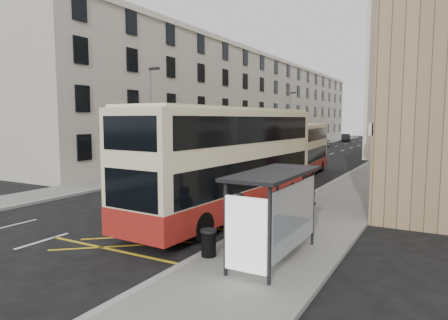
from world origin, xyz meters
The scene contains 21 objects.
ground centered at (0.00, 0.00, 0.00)m, with size 200.00×200.00×0.00m, color black.
pavement_right centered at (8.00, 30.00, 0.07)m, with size 4.00×120.00×0.15m, color slate.
pavement_left centered at (-7.50, 30.00, 0.07)m, with size 3.00×120.00×0.15m, color slate.
kerb_right centered at (6.00, 30.00, 0.07)m, with size 0.25×120.00×0.15m, color #979892.
kerb_left centered at (-6.00, 30.00, 0.07)m, with size 0.25×120.00×0.15m, color #979892.
road_markings centered at (0.00, 45.00, 0.01)m, with size 10.00×110.00×0.01m, color silver, non-canonical shape.
terrace_left centered at (-13.43, 45.50, 6.52)m, with size 9.18×79.00×13.25m.
bus_shelter centered at (8.34, -0.39, 2.14)m, with size 1.65×4.25×2.70m.
guard_railing centered at (6.25, 5.75, 0.86)m, with size 0.06×6.56×1.01m.
street_lamp_near centered at (-6.35, 12.00, 4.64)m, with size 0.93×0.18×8.00m.
street_lamp_far centered at (-6.35, 42.00, 4.64)m, with size 0.93×0.18×8.00m.
double_decker_front centered at (4.12, 4.71, 2.51)m, with size 3.55×12.48×4.92m.
double_decker_rear centered at (2.79, 18.83, 2.05)m, with size 3.12×10.27×4.04m.
litter_bin centered at (6.35, -0.81, 0.59)m, with size 0.52×0.52×0.85m.
pedestrian_near centered at (6.50, 1.05, 1.02)m, with size 0.63×0.42×1.74m, color black.
pedestrian_mid centered at (7.83, 4.50, 0.94)m, with size 0.77×0.60×1.58m, color black.
pedestrian_far centered at (6.97, 6.95, 0.99)m, with size 0.98×0.41×1.68m, color black.
white_van centered at (-5.20, 40.71, 0.79)m, with size 2.61×5.67×1.58m, color silver.
car_silver centered at (-4.42, 52.48, 0.69)m, with size 1.62×4.04×1.38m, color #A5A8AD.
car_dark centered at (-4.76, 69.95, 0.75)m, with size 1.58×4.53×1.49m, color black.
car_red centered at (3.50, 66.01, 0.69)m, with size 1.93×4.75×1.38m, color maroon.
Camera 1 is at (12.66, -11.15, 4.42)m, focal length 32.00 mm.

